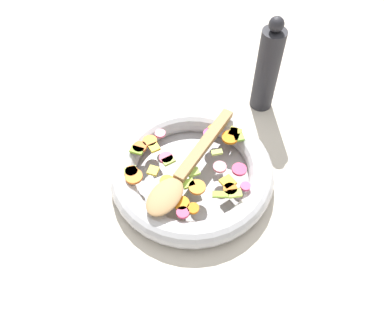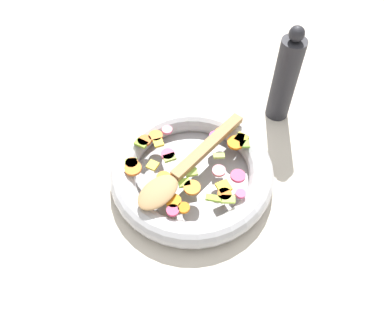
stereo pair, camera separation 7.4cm
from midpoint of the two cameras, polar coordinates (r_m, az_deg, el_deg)
ground_plane at (r=0.78m, az=2.71°, el=-2.36°), size 4.00×4.00×0.00m
skillet at (r=0.76m, az=2.77°, el=-1.43°), size 0.33×0.33×0.05m
chopped_vegetables at (r=0.73m, az=2.54°, el=-0.14°), size 0.24×0.25×0.01m
wooden_spoon at (r=0.71m, az=1.52°, el=-0.92°), size 0.28×0.15×0.01m
pepper_mill at (r=0.86m, az=16.49°, el=12.33°), size 0.05×0.05×0.23m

